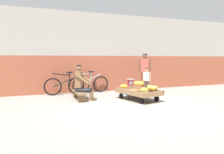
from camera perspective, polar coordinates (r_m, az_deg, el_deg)
ground_plane at (r=6.06m, az=6.86°, el=-7.87°), size 80.00×80.00×0.00m
back_wall at (r=8.90m, az=-2.85°, el=6.46°), size 16.00×0.30×3.15m
banana_cart at (r=6.98m, az=7.03°, el=-4.17°), size 1.15×1.59×0.36m
banana_pile at (r=6.87m, az=7.85°, el=-2.43°), size 1.00×1.21×0.25m
low_bench at (r=7.06m, az=-8.75°, el=-4.43°), size 0.32×1.11×0.27m
vendor_seated at (r=6.99m, az=-8.09°, el=-1.46°), size 0.74×0.63×1.14m
plastic_crate at (r=7.93m, az=4.89°, el=-3.71°), size 0.36×0.28×0.30m
weighing_scale at (r=7.89m, az=4.91°, el=-1.53°), size 0.30×0.30×0.29m
bicycle_near_left at (r=8.08m, az=-11.91°, el=-2.19°), size 1.66×0.48×0.86m
bicycle_far_left at (r=8.40m, az=-6.21°, el=-1.84°), size 1.65×0.48×0.86m
customer_adult at (r=8.44m, az=8.73°, el=2.24°), size 0.41×0.35×1.53m
customer_child at (r=8.03m, az=9.22°, el=-0.31°), size 0.23×0.25×0.99m
shopping_bag at (r=7.61m, az=8.31°, el=-4.34°), size 0.18×0.12×0.24m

